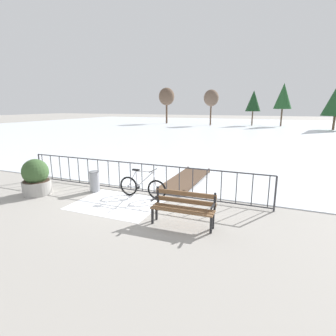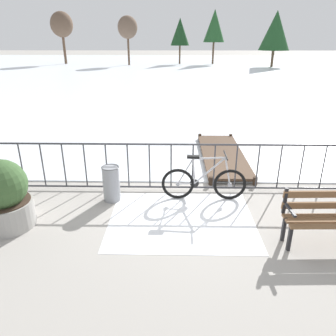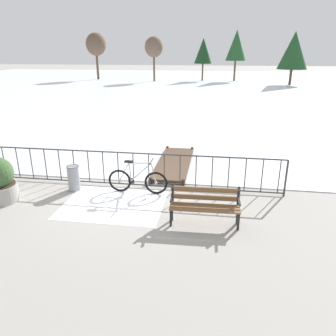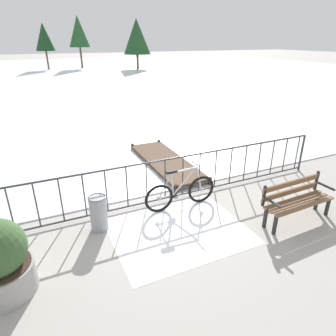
{
  "view_description": "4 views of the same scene",
  "coord_description": "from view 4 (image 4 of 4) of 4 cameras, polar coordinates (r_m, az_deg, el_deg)",
  "views": [
    {
      "loc": [
        4.45,
        -7.83,
        2.97
      ],
      "look_at": [
        1.17,
        0.07,
        0.97
      ],
      "focal_mm": 28.56,
      "sensor_mm": 36.0,
      "label": 1
    },
    {
      "loc": [
        -0.17,
        -6.25,
        3.09
      ],
      "look_at": [
        -0.29,
        -0.04,
        0.54
      ],
      "focal_mm": 34.19,
      "sensor_mm": 36.0,
      "label": 2
    },
    {
      "loc": [
        2.53,
        -8.58,
        3.82
      ],
      "look_at": [
        1.33,
        -0.55,
        0.85
      ],
      "focal_mm": 34.65,
      "sensor_mm": 36.0,
      "label": 3
    },
    {
      "loc": [
        -2.26,
        -5.53,
        3.52
      ],
      "look_at": [
        0.32,
        0.05,
        0.81
      ],
      "focal_mm": 31.52,
      "sensor_mm": 36.0,
      "label": 4
    }
  ],
  "objects": [
    {
      "name": "tree_far_east",
      "position": [
        41.0,
        -22.87,
        22.31
      ],
      "size": [
        2.26,
        2.26,
        5.24
      ],
      "color": "brown",
      "rests_on": "ground"
    },
    {
      "name": "wooden_dock",
      "position": [
        8.94,
        -0.4,
        1.41
      ],
      "size": [
        1.1,
        3.5,
        0.2
      ],
      "color": "#4C3828",
      "rests_on": "ground"
    },
    {
      "name": "frozen_pond",
      "position": [
        34.18,
        -21.87,
        16.26
      ],
      "size": [
        80.0,
        56.0,
        0.03
      ],
      "primitive_type": "cube",
      "color": "silver",
      "rests_on": "ground"
    },
    {
      "name": "trash_bin",
      "position": [
        6.03,
        -13.3,
        -8.43
      ],
      "size": [
        0.35,
        0.35,
        0.73
      ],
      "color": "gray",
      "rests_on": "ground"
    },
    {
      "name": "tree_far_west",
      "position": [
        41.63,
        -16.94,
        23.95
      ],
      "size": [
        2.53,
        2.53,
        6.17
      ],
      "color": "brown",
      "rests_on": "ground"
    },
    {
      "name": "tree_east_mid",
      "position": [
        39.11,
        -6.08,
        23.97
      ],
      "size": [
        3.28,
        3.28,
        5.76
      ],
      "color": "brown",
      "rests_on": "ground"
    },
    {
      "name": "railing_fence",
      "position": [
        6.66,
        -2.35,
        -2.62
      ],
      "size": [
        9.06,
        0.06,
        1.07
      ],
      "color": "#38383D",
      "rests_on": "ground"
    },
    {
      "name": "bicycle_near_railing",
      "position": [
        6.61,
        2.45,
        -4.72
      ],
      "size": [
        1.71,
        0.52,
        0.97
      ],
      "color": "black",
      "rests_on": "ground"
    },
    {
      "name": "snow_patch",
      "position": [
        6.01,
        2.09,
        -12.06
      ],
      "size": [
        2.61,
        2.07,
        0.01
      ],
      "primitive_type": "cube",
      "color": "white",
      "rests_on": "ground"
    },
    {
      "name": "ground_plane",
      "position": [
        6.93,
        -2.27,
        -6.77
      ],
      "size": [
        160.0,
        160.0,
        0.0
      ],
      "primitive_type": "plane",
      "color": "#9E9991"
    },
    {
      "name": "park_bench",
      "position": [
        6.66,
        23.52,
        -5.25
      ],
      "size": [
        1.61,
        0.53,
        0.89
      ],
      "color": "brown",
      "rests_on": "ground"
    }
  ]
}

